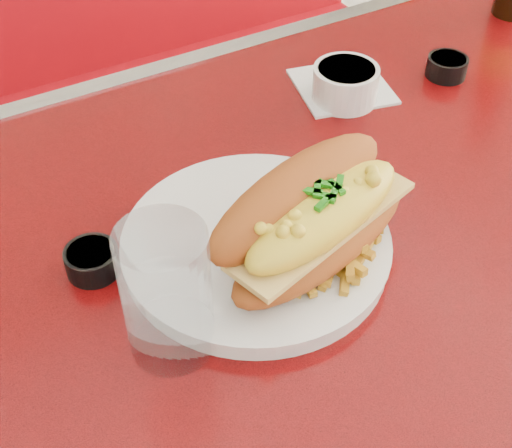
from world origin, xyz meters
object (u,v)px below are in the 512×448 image
gravy_ramekin (345,83)px  water_tumbler (167,294)px  dinner_plate (256,245)px  mac_hoagie (314,216)px  sauce_cup_left (92,260)px  sauce_cup_right (447,66)px  diner_table (395,305)px  booth_bench_far (155,157)px  fork (310,216)px

gravy_ramekin → water_tumbler: 0.43m
dinner_plate → mac_hoagie: 0.08m
gravy_ramekin → sauce_cup_left: (-0.39, -0.12, -0.01)m
sauce_cup_right → water_tumbler: (-0.51, -0.22, 0.05)m
gravy_ramekin → sauce_cup_left: gravy_ramekin is taller
diner_table → gravy_ramekin: bearing=75.9°
diner_table → water_tumbler: 0.38m
diner_table → mac_hoagie: mac_hoagie is taller
diner_table → dinner_plate: (-0.18, 0.03, 0.17)m
booth_bench_far → dinner_plate: 0.94m
mac_hoagie → sauce_cup_right: (0.35, 0.20, -0.05)m
booth_bench_far → gravy_ramekin: (0.05, -0.60, 0.51)m
mac_hoagie → water_tumbler: water_tumbler is taller
sauce_cup_left → dinner_plate: bearing=-21.1°
mac_hoagie → sauce_cup_right: 0.40m
sauce_cup_right → gravy_ramekin: bearing=172.5°
diner_table → sauce_cup_right: bearing=42.9°
sauce_cup_right → water_tumbler: bearing=-156.2°
booth_bench_far → mac_hoagie: (-0.14, -0.82, 0.55)m
sauce_cup_left → gravy_ramekin: bearing=17.9°
booth_bench_far → gravy_ramekin: size_ratio=13.41×
dinner_plate → sauce_cup_right: sauce_cup_right is taller
mac_hoagie → sauce_cup_left: mac_hoagie is taller
gravy_ramekin → water_tumbler: water_tumbler is taller
fork → sauce_cup_right: size_ratio=2.16×
booth_bench_far → fork: 0.94m
diner_table → sauce_cup_right: 0.33m
mac_hoagie → gravy_ramekin: (0.19, 0.22, -0.04)m
booth_bench_far → sauce_cup_right: (0.21, -0.62, 0.50)m
mac_hoagie → sauce_cup_left: size_ratio=3.96×
fork → water_tumbler: bearing=110.3°
dinner_plate → water_tumbler: 0.15m
dinner_plate → gravy_ramekin: (0.24, 0.18, 0.01)m
mac_hoagie → fork: (0.02, 0.04, -0.04)m
diner_table → dinner_plate: dinner_plate is taller
gravy_ramekin → dinner_plate: bearing=-142.1°
dinner_plate → gravy_ramekin: bearing=37.9°
mac_hoagie → diner_table: bearing=-11.9°
gravy_ramekin → sauce_cup_left: size_ratio=1.40×
diner_table → water_tumbler: water_tumbler is taller
diner_table → water_tumbler: (-0.30, -0.03, 0.23)m
mac_hoagie → water_tumbler: bearing=172.1°
mac_hoagie → booth_bench_far: bearing=64.2°
dinner_plate → sauce_cup_right: 0.42m
dinner_plate → water_tumbler: (-0.12, -0.06, 0.06)m
booth_bench_far → sauce_cup_left: (-0.33, -0.72, 0.50)m
booth_bench_far → dinner_plate: (-0.18, -0.78, 0.49)m
sauce_cup_left → sauce_cup_right: size_ratio=0.99×
fork → sauce_cup_left: 0.22m
booth_bench_far → gravy_ramekin: booth_bench_far is taller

